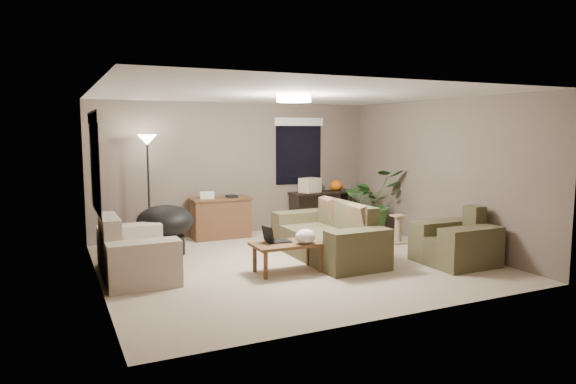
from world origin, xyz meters
name	(u,v)px	position (x,y,z in m)	size (l,w,h in m)	color
room_shell	(294,180)	(0.00, 0.00, 1.25)	(5.50, 5.50, 5.50)	#C5AE92
main_sofa	(329,239)	(0.65, 0.08, 0.29)	(0.95, 2.20, 0.85)	brown
throw_pillows	(343,215)	(0.91, 0.08, 0.65)	(0.30, 1.37, 0.47)	#8C7251
loveseat	(134,254)	(-2.28, 0.28, 0.30)	(0.90, 1.60, 0.85)	beige
armchair	(456,244)	(2.17, -1.07, 0.30)	(0.95, 1.00, 0.85)	#454129
coffee_table	(288,247)	(-0.29, -0.43, 0.36)	(1.00, 0.55, 0.42)	brown
laptop	(274,238)	(-0.46, -0.33, 0.48)	(0.40, 0.27, 0.24)	black
plastic_bag	(305,236)	(-0.09, -0.58, 0.52)	(0.29, 0.26, 0.20)	white
desk	(221,218)	(-0.45, 2.19, 0.38)	(1.10, 0.50, 0.75)	brown
desk_papers	(212,195)	(-0.60, 2.18, 0.80)	(0.69, 0.29, 0.12)	silver
console_table	(321,207)	(1.68, 2.24, 0.44)	(1.30, 0.40, 0.75)	black
pumpkin	(336,185)	(2.03, 2.24, 0.86)	(0.26, 0.26, 0.22)	orange
cardboard_box	(310,185)	(1.43, 2.24, 0.89)	(0.38, 0.29, 0.29)	beige
papasan_chair	(165,226)	(-1.64, 1.31, 0.47)	(1.02, 1.02, 0.80)	black
floor_lamp	(147,153)	(-1.75, 2.07, 1.60)	(0.32, 0.32, 1.91)	black
ceiling_fixture	(294,98)	(0.00, 0.00, 2.44)	(0.50, 0.50, 0.10)	white
houseplant	(371,209)	(2.24, 1.28, 0.49)	(1.14, 1.26, 0.99)	#2D5923
cat_scratching_post	(398,231)	(2.27, 0.46, 0.21)	(0.32, 0.32, 0.50)	tan
window_left	(94,146)	(-2.73, 0.30, 1.78)	(0.05, 1.56, 1.33)	black
window_back	(299,140)	(1.30, 2.48, 1.79)	(1.06, 0.05, 1.33)	black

